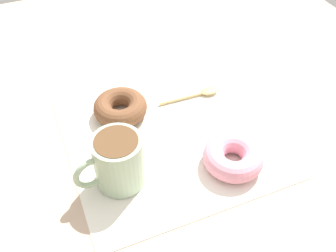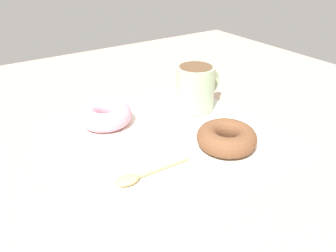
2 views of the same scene
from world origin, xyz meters
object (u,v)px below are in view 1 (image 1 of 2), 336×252
donut_near_cup (233,157)px  donut_far (120,107)px  coffee_cup (117,161)px  spoon (202,93)px

donut_near_cup → donut_far: 22.64cm
coffee_cup → spoon: (13.85, -21.02, -4.18)cm
coffee_cup → spoon: 25.52cm
coffee_cup → donut_near_cup: coffee_cup is taller
coffee_cup → spoon: size_ratio=0.90×
spoon → coffee_cup: bearing=123.4°
donut_near_cup → spoon: (17.76, -3.10, -1.36)cm
donut_near_cup → donut_far: same height
donut_near_cup → coffee_cup: bearing=77.7°
coffee_cup → spoon: bearing=-56.6°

